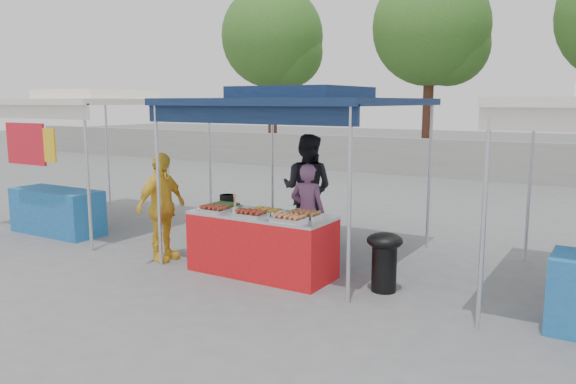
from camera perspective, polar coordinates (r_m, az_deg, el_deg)
The scene contains 22 objects.
ground_plane at distance 7.92m, azimuth -2.28°, elevation -8.11°, with size 80.00×80.00×0.00m, color slate.
back_wall at distance 17.88m, azimuth 17.64°, elevation 3.12°, with size 40.00×0.25×1.20m, color gray.
main_canopy at distance 8.39m, azimuth 1.33°, elevation 9.28°, with size 3.20×3.20×2.57m.
neighbor_stall_left at distance 11.11m, azimuth -20.37°, elevation 4.72°, with size 3.20×3.20×2.57m.
tree_0 at distance 22.90m, azimuth -1.23°, elevation 15.11°, with size 4.01×4.01×6.89m.
tree_1 at distance 20.55m, azimuth 14.74°, elevation 15.44°, with size 3.99×3.99×6.86m.
vendor_table at distance 7.73m, azimuth -2.71°, elevation -5.29°, with size 2.00×0.80×0.85m.
food_tray_fl at distance 7.80m, azimuth -7.54°, elevation -1.76°, with size 0.42×0.30×0.07m.
food_tray_fm at distance 7.44m, azimuth -3.81°, elevation -2.24°, with size 0.42×0.30×0.07m.
food_tray_fr at distance 7.13m, azimuth 0.10°, elevation -2.71°, with size 0.42×0.30×0.07m.
food_tray_bl at distance 8.05m, azimuth -6.43°, elevation -1.40°, with size 0.42×0.30×0.07m.
food_tray_bm at distance 7.66m, azimuth -2.20°, elevation -1.89°, with size 0.42×0.30×0.07m.
food_tray_br at distance 7.38m, azimuth 1.72°, elevation -2.31°, with size 0.42×0.30×0.07m.
cooking_pot at distance 8.39m, azimuth -6.17°, elevation -0.73°, with size 0.23×0.23×0.14m, color black.
skewer_cup at distance 7.53m, azimuth -5.40°, elevation -1.99°, with size 0.08×0.08×0.10m, color silver.
wok_burner at distance 7.13m, azimuth 9.77°, elevation -6.47°, with size 0.45×0.45×0.76m.
crate_left at distance 8.53m, azimuth -2.04°, elevation -5.69°, with size 0.56×0.39×0.33m, color #1645B5.
crate_right at distance 8.31m, azimuth 1.59°, elevation -6.29°, with size 0.47×0.33×0.28m, color #1645B5.
crate_stacked at distance 8.24m, azimuth 1.60°, elevation -4.44°, with size 0.46×0.32×0.27m, color #1645B5.
vendor_woman at distance 8.36m, azimuth 1.99°, elevation -2.04°, with size 0.53×0.35×1.46m, color #996190.
helper_man at distance 9.37m, azimuth 1.95°, elevation 0.33°, with size 0.89×0.69×1.83m, color black.
customer_person at distance 8.54m, azimuth -12.73°, elevation -1.48°, with size 0.95×0.39×1.62m, color yellow.
Camera 1 is at (4.20, -6.29, 2.36)m, focal length 35.00 mm.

